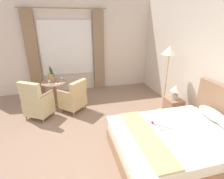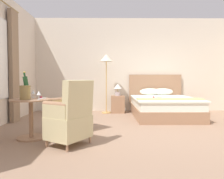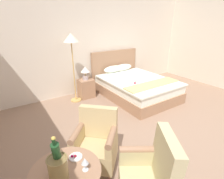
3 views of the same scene
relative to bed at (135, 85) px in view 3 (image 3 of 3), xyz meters
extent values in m
plane|color=#96775F|center=(-0.56, -1.78, -0.30)|extent=(8.09, 8.09, 0.00)
cube|color=beige|center=(-0.56, 1.14, 1.19)|extent=(6.71, 0.12, 2.98)
cube|color=#A57959|center=(0.00, -0.09, -0.16)|extent=(1.59, 2.14, 0.28)
cube|color=white|center=(0.00, -0.09, 0.08)|extent=(1.54, 2.08, 0.21)
cube|color=white|center=(0.00, -0.15, 0.21)|extent=(1.62, 2.01, 0.04)
cube|color=#D0BC79|center=(0.00, -0.68, 0.24)|extent=(1.59, 0.39, 0.03)
cube|color=#A57959|center=(0.00, 1.02, 0.42)|extent=(1.67, 0.08, 0.89)
ellipsoid|color=white|center=(-0.19, 0.82, 0.33)|extent=(0.67, 0.24, 0.23)
ellipsoid|color=white|center=(0.19, 0.82, 0.33)|extent=(0.67, 0.24, 0.22)
cylinder|color=#2D6628|center=(-0.20, -0.26, 0.24)|extent=(0.26, 0.25, 0.01)
sphere|color=red|center=(-0.33, -0.38, 0.26)|extent=(0.05, 0.05, 0.05)
ellipsoid|color=#33702D|center=(-0.20, -0.54, 0.24)|extent=(0.03, 0.05, 0.01)
cube|color=white|center=(-0.12, -0.33, 0.24)|extent=(0.10, 0.13, 0.00)
cube|color=#A57959|center=(-1.22, 0.67, -0.04)|extent=(0.41, 0.37, 0.52)
sphere|color=olive|center=(-1.00, 0.67, 0.07)|extent=(0.02, 0.02, 0.02)
cylinder|color=#B7AAAF|center=(-1.22, 0.67, 0.28)|extent=(0.16, 0.16, 0.12)
cylinder|color=tan|center=(-1.22, 0.67, 0.38)|extent=(0.02, 0.02, 0.10)
cone|color=silver|center=(-1.22, 0.67, 0.51)|extent=(0.25, 0.25, 0.15)
cylinder|color=tan|center=(-1.57, 0.61, -0.29)|extent=(0.28, 0.28, 0.03)
cylinder|color=tan|center=(-1.57, 0.61, 0.49)|extent=(0.03, 0.03, 1.53)
cone|color=#EFE5C6|center=(-1.57, 0.61, 1.37)|extent=(0.39, 0.39, 0.21)
cylinder|color=#A57959|center=(-2.82, -2.24, 0.37)|extent=(0.71, 0.71, 0.02)
cylinder|color=olive|center=(-2.89, -2.29, 0.50)|extent=(0.18, 0.18, 0.23)
torus|color=olive|center=(-2.89, -2.29, 0.61)|extent=(0.19, 0.19, 0.02)
cylinder|color=white|center=(-2.89, -2.29, 0.59)|extent=(0.16, 0.16, 0.03)
cylinder|color=#1E4723|center=(-2.88, -2.27, 0.64)|extent=(0.10, 0.12, 0.28)
cylinder|color=#193D1E|center=(-2.89, -2.30, 0.80)|extent=(0.04, 0.04, 0.08)
sphere|color=gold|center=(-2.89, -2.30, 0.84)|extent=(0.04, 0.04, 0.04)
cylinder|color=white|center=(-2.65, -2.34, 0.38)|extent=(0.06, 0.06, 0.01)
cylinder|color=white|center=(-2.65, -2.34, 0.42)|extent=(0.01, 0.01, 0.07)
cone|color=white|center=(-2.65, -2.34, 0.50)|extent=(0.07, 0.07, 0.07)
cylinder|color=white|center=(-2.85, -2.02, 0.38)|extent=(0.06, 0.06, 0.01)
cylinder|color=white|center=(-2.85, -2.02, 0.42)|extent=(0.01, 0.01, 0.07)
cone|color=white|center=(-2.85, -2.02, 0.50)|extent=(0.07, 0.07, 0.07)
cylinder|color=white|center=(-2.66, -2.13, 0.39)|extent=(0.14, 0.14, 0.01)
sphere|color=maroon|center=(-2.67, -2.13, 0.41)|extent=(0.03, 0.03, 0.03)
sphere|color=#A30643|center=(-2.69, -2.11, 0.41)|extent=(0.03, 0.03, 0.03)
cylinder|color=#A57959|center=(-2.58, -1.75, -0.24)|extent=(0.04, 0.04, 0.14)
cylinder|color=#A57959|center=(-2.21, -2.10, -0.24)|extent=(0.04, 0.04, 0.14)
cylinder|color=#A57959|center=(-2.26, -1.43, -0.24)|extent=(0.04, 0.04, 0.14)
cylinder|color=#A57959|center=(-1.90, -1.78, -0.24)|extent=(0.04, 0.04, 0.14)
cube|color=#CFB37D|center=(-2.24, -1.76, -0.02)|extent=(0.79, 0.79, 0.29)
cube|color=#CFB37D|center=(-2.09, -1.61, 0.36)|extent=(0.51, 0.50, 0.48)
cube|color=#CFB37D|center=(-2.43, -1.61, 0.22)|extent=(0.41, 0.42, 0.19)
cylinder|color=#A57959|center=(-2.43, -1.61, 0.31)|extent=(0.41, 0.42, 0.09)
cube|color=#CFB37D|center=(-2.08, -1.95, 0.22)|extent=(0.41, 0.42, 0.19)
cylinder|color=#A57959|center=(-2.08, -1.95, 0.31)|extent=(0.41, 0.42, 0.09)
cube|color=#CBBE8A|center=(-1.93, -2.73, 0.43)|extent=(0.44, 0.56, 0.57)
cube|color=#CBBE8A|center=(-1.98, -2.40, 0.25)|extent=(0.44, 0.33, 0.20)
cylinder|color=#A57959|center=(-1.98, -2.40, 0.35)|extent=(0.44, 0.33, 0.09)
camera|label=1|loc=(2.20, -1.83, 2.04)|focal=28.00mm
camera|label=2|loc=(-1.45, -5.99, 0.73)|focal=35.00mm
camera|label=3|loc=(-3.15, -3.58, 1.76)|focal=28.00mm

